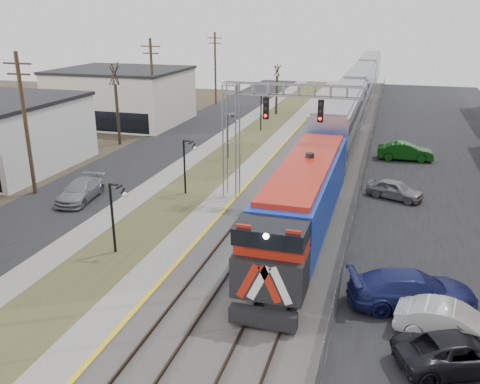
% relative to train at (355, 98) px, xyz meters
% --- Properties ---
extents(street_west, '(7.00, 120.00, 0.04)m').
position_rel_train_xyz_m(street_west, '(-17.00, -22.57, -2.90)').
color(street_west, black).
rests_on(street_west, ground).
extents(sidewalk, '(2.00, 120.00, 0.08)m').
position_rel_train_xyz_m(sidewalk, '(-12.50, -22.57, -2.88)').
color(sidewalk, gray).
rests_on(sidewalk, ground).
extents(grass_median, '(4.00, 120.00, 0.06)m').
position_rel_train_xyz_m(grass_median, '(-9.50, -22.57, -2.89)').
color(grass_median, '#414525').
rests_on(grass_median, ground).
extents(platform, '(2.00, 120.00, 0.24)m').
position_rel_train_xyz_m(platform, '(-6.50, -22.57, -2.80)').
color(platform, gray).
rests_on(platform, ground).
extents(ballast_bed, '(8.00, 120.00, 0.20)m').
position_rel_train_xyz_m(ballast_bed, '(-1.50, -22.57, -2.82)').
color(ballast_bed, '#595651').
rests_on(ballast_bed, ground).
extents(parking_lot, '(16.00, 120.00, 0.04)m').
position_rel_train_xyz_m(parking_lot, '(10.50, -22.57, -2.90)').
color(parking_lot, black).
rests_on(parking_lot, ground).
extents(platform_edge, '(0.24, 120.00, 0.01)m').
position_rel_train_xyz_m(platform_edge, '(-5.62, -22.57, -2.67)').
color(platform_edge, gold).
rests_on(platform_edge, platform).
extents(track_near, '(1.58, 120.00, 0.15)m').
position_rel_train_xyz_m(track_near, '(-3.50, -22.57, -2.64)').
color(track_near, '#2D2119').
rests_on(track_near, ballast_bed).
extents(track_far, '(1.58, 120.00, 0.15)m').
position_rel_train_xyz_m(track_far, '(-0.00, -22.57, -2.64)').
color(track_far, '#2D2119').
rests_on(track_far, ballast_bed).
extents(train, '(3.00, 85.85, 5.33)m').
position_rel_train_xyz_m(train, '(0.00, 0.00, 0.00)').
color(train, '#1535B1').
rests_on(train, ground).
extents(signal_gantry, '(9.00, 1.07, 8.15)m').
position_rel_train_xyz_m(signal_gantry, '(-4.28, -29.58, 2.67)').
color(signal_gantry, gray).
rests_on(signal_gantry, ground).
extents(lampposts, '(0.14, 62.14, 4.00)m').
position_rel_train_xyz_m(lampposts, '(-9.50, -39.28, -0.92)').
color(lampposts, black).
rests_on(lampposts, ground).
extents(utility_poles, '(0.28, 80.28, 10.00)m').
position_rel_train_xyz_m(utility_poles, '(-20.00, -32.57, 2.08)').
color(utility_poles, '#4C3823').
rests_on(utility_poles, ground).
extents(fence, '(0.04, 120.00, 1.60)m').
position_rel_train_xyz_m(fence, '(2.70, -22.57, -2.12)').
color(fence, gray).
rests_on(fence, ground).
extents(bare_trees, '(12.30, 42.30, 5.95)m').
position_rel_train_xyz_m(bare_trees, '(-18.16, -18.66, -0.22)').
color(bare_trees, '#382D23').
rests_on(bare_trees, ground).
extents(car_lot_b, '(4.60, 2.26, 1.45)m').
position_rel_train_xyz_m(car_lot_b, '(7.32, -42.76, -2.19)').
color(car_lot_b, '#BABABA').
rests_on(car_lot_b, ground).
extents(car_lot_c, '(5.21, 3.93, 1.32)m').
position_rel_train_xyz_m(car_lot_c, '(7.40, -44.49, -2.26)').
color(car_lot_c, black).
rests_on(car_lot_c, ground).
extents(car_lot_d, '(6.02, 3.76, 1.63)m').
position_rel_train_xyz_m(car_lot_d, '(5.83, -40.65, -2.11)').
color(car_lot_d, navy).
rests_on(car_lot_d, ground).
extents(car_lot_e, '(4.19, 2.91, 1.33)m').
position_rel_train_xyz_m(car_lot_e, '(5.00, -26.34, -2.26)').
color(car_lot_e, gray).
rests_on(car_lot_e, ground).
extents(car_lot_f, '(4.83, 1.93, 1.56)m').
position_rel_train_xyz_m(car_lot_f, '(5.76, -15.66, -2.14)').
color(car_lot_f, '#0D430E').
rests_on(car_lot_f, ground).
extents(car_street_b, '(2.54, 5.02, 1.40)m').
position_rel_train_xyz_m(car_street_b, '(-15.96, -32.89, -2.22)').
color(car_street_b, gray).
rests_on(car_street_b, ground).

